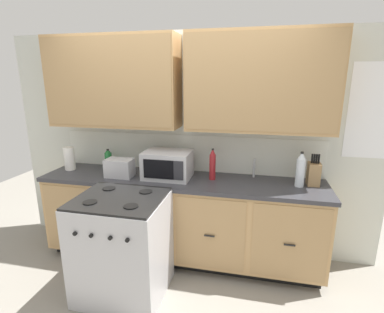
# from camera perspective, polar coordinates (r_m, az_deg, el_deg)

# --- Properties ---
(ground_plane) EXTENTS (8.00, 8.00, 0.00)m
(ground_plane) POSITION_cam_1_polar(r_m,az_deg,el_deg) (3.22, -3.57, -21.82)
(ground_plane) COLOR gray
(wall_unit) EXTENTS (4.10, 0.40, 2.40)m
(wall_unit) POSITION_cam_1_polar(r_m,az_deg,el_deg) (3.08, -1.41, 9.63)
(wall_unit) COLOR silver
(wall_unit) RESTS_ON ground_plane
(counter_run) EXTENTS (2.93, 0.64, 0.93)m
(counter_run) POSITION_cam_1_polar(r_m,az_deg,el_deg) (3.22, -2.17, -11.90)
(counter_run) COLOR black
(counter_run) RESTS_ON ground_plane
(stove_range) EXTENTS (0.76, 0.68, 0.95)m
(stove_range) POSITION_cam_1_polar(r_m,az_deg,el_deg) (2.82, -13.35, -16.54)
(stove_range) COLOR #B7B7BC
(stove_range) RESTS_ON ground_plane
(microwave) EXTENTS (0.48, 0.37, 0.28)m
(microwave) POSITION_cam_1_polar(r_m,az_deg,el_deg) (3.04, -4.73, -1.55)
(microwave) COLOR #B7B7BC
(microwave) RESTS_ON counter_run
(toaster) EXTENTS (0.28, 0.18, 0.19)m
(toaster) POSITION_cam_1_polar(r_m,az_deg,el_deg) (3.16, -13.89, -2.16)
(toaster) COLOR #B7B7BC
(toaster) RESTS_ON counter_run
(knife_block) EXTENTS (0.11, 0.14, 0.31)m
(knife_block) POSITION_cam_1_polar(r_m,az_deg,el_deg) (3.06, 22.55, -3.06)
(knife_block) COLOR #9C794E
(knife_block) RESTS_ON counter_run
(sink_faucet) EXTENTS (0.02, 0.02, 0.20)m
(sink_faucet) POSITION_cam_1_polar(r_m,az_deg,el_deg) (3.12, 11.97, -2.19)
(sink_faucet) COLOR #B2B5BA
(sink_faucet) RESTS_ON counter_run
(paper_towel_roll) EXTENTS (0.12, 0.12, 0.26)m
(paper_towel_roll) POSITION_cam_1_polar(r_m,az_deg,el_deg) (3.58, -22.70, -0.35)
(paper_towel_roll) COLOR white
(paper_towel_roll) RESTS_ON counter_run
(bottle_red) EXTENTS (0.06, 0.06, 0.32)m
(bottle_red) POSITION_cam_1_polar(r_m,az_deg,el_deg) (2.98, 4.00, -1.57)
(bottle_red) COLOR maroon
(bottle_red) RESTS_ON counter_run
(bottle_clear) EXTENTS (0.08, 0.08, 0.34)m
(bottle_clear) POSITION_cam_1_polar(r_m,az_deg,el_deg) (2.95, 20.33, -2.43)
(bottle_clear) COLOR silver
(bottle_clear) RESTS_ON counter_run
(bottle_green) EXTENTS (0.08, 0.08, 0.23)m
(bottle_green) POSITION_cam_1_polar(r_m,az_deg,el_deg) (3.48, -15.94, -0.48)
(bottle_green) COLOR #237A38
(bottle_green) RESTS_ON counter_run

